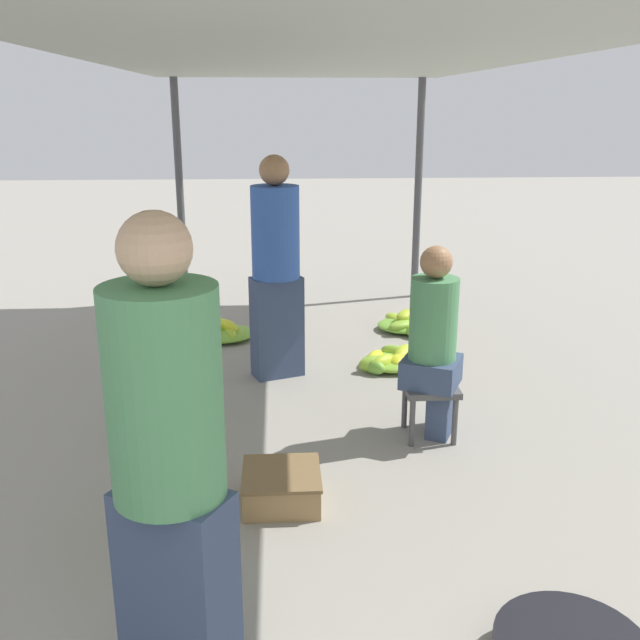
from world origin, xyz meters
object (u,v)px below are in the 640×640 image
at_px(vendor_seated, 435,342).
at_px(crate_near, 282,487).
at_px(stool, 430,394).
at_px(banana_pile_right_1, 408,323).
at_px(vendor_foreground, 169,467).
at_px(banana_pile_left_2, 167,510).
at_px(shopper_walking_mid, 276,265).
at_px(banana_pile_left_0, 166,416).
at_px(banana_pile_right_0, 389,360).
at_px(banana_pile_left_1, 222,332).

relative_size(vendor_seated, crate_near, 2.98).
distance_m(stool, crate_near, 1.24).
xyz_separation_m(stool, banana_pile_right_1, (0.27, 2.26, -0.22)).
distance_m(vendor_foreground, crate_near, 1.58).
height_order(banana_pile_left_2, shopper_walking_mid, shopper_walking_mid).
bearing_deg(banana_pile_right_1, vendor_foreground, -110.40).
xyz_separation_m(banana_pile_left_0, banana_pile_left_2, (0.19, -1.24, 0.04)).
distance_m(vendor_foreground, banana_pile_left_0, 2.49).
bearing_deg(banana_pile_right_0, stool, -87.20).
xyz_separation_m(vendor_foreground, crate_near, (0.37, 1.29, -0.83)).
distance_m(stool, banana_pile_left_2, 1.84).
relative_size(banana_pile_left_0, crate_near, 1.17).
relative_size(vendor_foreground, banana_pile_right_1, 2.62).
distance_m(stool, banana_pile_left_0, 1.77).
distance_m(banana_pile_left_1, banana_pile_right_0, 1.67).
xyz_separation_m(banana_pile_right_0, crate_near, (-0.90, -2.02, 0.03)).
bearing_deg(shopper_walking_mid, banana_pile_left_2, -104.78).
height_order(stool, vendor_seated, vendor_seated).
relative_size(vendor_foreground, stool, 4.95).
bearing_deg(shopper_walking_mid, banana_pile_right_1, 41.41).
bearing_deg(vendor_foreground, banana_pile_left_2, 101.23).
relative_size(vendor_foreground, banana_pile_left_1, 2.98).
height_order(banana_pile_right_0, banana_pile_right_1, banana_pile_right_1).
xyz_separation_m(banana_pile_left_0, crate_near, (0.77, -1.01, 0.02)).
xyz_separation_m(vendor_seated, crate_near, (-0.98, -0.76, -0.55)).
bearing_deg(banana_pile_left_0, crate_near, -52.75).
xyz_separation_m(banana_pile_left_0, shopper_walking_mid, (0.76, 0.90, 0.83)).
bearing_deg(shopper_walking_mid, stool, -49.88).
xyz_separation_m(vendor_seated, banana_pile_left_1, (-1.51, 2.12, -0.58)).
bearing_deg(banana_pile_right_0, crate_near, -114.04).
distance_m(stool, shopper_walking_mid, 1.63).
bearing_deg(shopper_walking_mid, banana_pile_right_0, 6.36).
bearing_deg(vendor_seated, banana_pile_right_0, 93.52).
height_order(banana_pile_left_0, banana_pile_right_0, banana_pile_left_0).
bearing_deg(crate_near, vendor_foreground, -105.97).
height_order(stool, banana_pile_left_0, stool).
height_order(vendor_foreground, banana_pile_left_0, vendor_foreground).
bearing_deg(banana_pile_left_0, banana_pile_right_1, 45.00).
relative_size(vendor_foreground, banana_pile_right_0, 3.17).
xyz_separation_m(vendor_foreground, shopper_walking_mid, (0.35, 3.21, -0.02)).
bearing_deg(banana_pile_right_0, shopper_walking_mid, -173.64).
distance_m(stool, vendor_seated, 0.35).
height_order(vendor_foreground, crate_near, vendor_foreground).
relative_size(vendor_seated, banana_pile_right_1, 1.86).
height_order(vendor_seated, banana_pile_left_1, vendor_seated).
xyz_separation_m(vendor_foreground, banana_pile_left_1, (-0.16, 4.17, -0.86)).
height_order(stool, shopper_walking_mid, shopper_walking_mid).
distance_m(banana_pile_left_1, banana_pile_left_2, 3.11).
height_order(vendor_seated, banana_pile_left_0, vendor_seated).
xyz_separation_m(vendor_foreground, banana_pile_left_2, (-0.21, 1.07, -0.81)).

